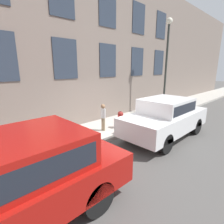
{
  "coord_description": "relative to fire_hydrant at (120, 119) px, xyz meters",
  "views": [
    {
      "loc": [
        -4.71,
        5.24,
        2.85
      ],
      "look_at": [
        0.72,
        -0.02,
        0.95
      ],
      "focal_mm": 28.0,
      "sensor_mm": 36.0,
      "label": 1
    }
  ],
  "objects": [
    {
      "name": "parked_car_white_near",
      "position": [
        -1.82,
        -0.81,
        0.36
      ],
      "size": [
        1.81,
        4.28,
        1.65
      ],
      "color": "black",
      "rests_on": "ground_plane"
    },
    {
      "name": "fire_hydrant",
      "position": [
        0.0,
        0.0,
        0.0
      ],
      "size": [
        0.33,
        0.45,
        0.79
      ],
      "color": "red",
      "rests_on": "sidewalk"
    },
    {
      "name": "building_facade",
      "position": [
        1.87,
        0.43,
        3.44
      ],
      "size": [
        0.33,
        40.0,
        7.97
      ],
      "color": "gray",
      "rests_on": "ground_plane"
    },
    {
      "name": "person",
      "position": [
        0.28,
        0.81,
        0.32
      ],
      "size": [
        0.29,
        0.19,
        1.2
      ],
      "rotation": [
        0.0,
        0.0,
        -0.58
      ],
      "color": "#998466",
      "rests_on": "sidewalk"
    },
    {
      "name": "street_lamp",
      "position": [
        0.13,
        -4.03,
        2.97
      ],
      "size": [
        0.36,
        0.36,
        5.43
      ],
      "color": "#2D332D",
      "rests_on": "sidewalk"
    },
    {
      "name": "ground_plane",
      "position": [
        -0.58,
        0.43,
        -0.55
      ],
      "size": [
        80.0,
        80.0,
        0.0
      ],
      "primitive_type": "plane",
      "color": "#514F4C"
    },
    {
      "name": "sidewalk",
      "position": [
        0.57,
        0.43,
        -0.48
      ],
      "size": [
        2.3,
        60.0,
        0.14
      ],
      "color": "#B2ADA3",
      "rests_on": "ground_plane"
    }
  ]
}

